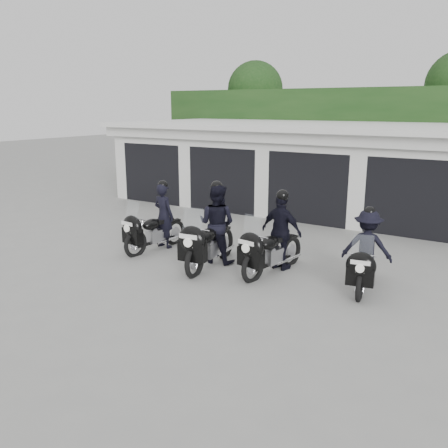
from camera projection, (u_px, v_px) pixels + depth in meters
The scene contains 7 objects.
ground at pixel (208, 274), 10.36m from camera, with size 80.00×80.00×0.00m, color gray.
garage_block at pixel (336, 169), 16.63m from camera, with size 16.40×6.80×2.96m.
background_vegetation at pixel (385, 125), 20.11m from camera, with size 20.00×3.90×5.80m.
police_bike_a at pixel (156, 222), 11.99m from camera, with size 0.77×2.07×1.81m.
police_bike_b at pixel (213, 229), 10.82m from camera, with size 0.97×2.28×1.99m.
police_bike_c at pixel (277, 237), 10.39m from camera, with size 1.10×2.14×1.87m.
police_bike_d at pixel (366, 252), 9.53m from camera, with size 1.08×1.92×1.68m.
Camera 1 is at (5.50, -8.10, 3.59)m, focal length 38.00 mm.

